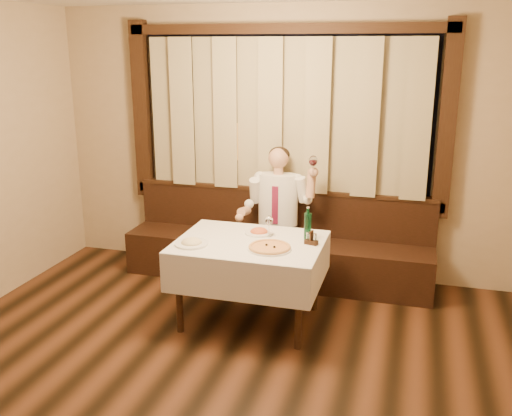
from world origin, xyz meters
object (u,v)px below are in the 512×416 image
(banquette, at_px, (277,250))
(seated_man, at_px, (277,206))
(pasta_cream, at_px, (192,240))
(cruet_caddy, at_px, (311,240))
(green_bottle, at_px, (308,226))
(pasta_red, at_px, (259,230))
(pizza, at_px, (270,247))
(dining_table, at_px, (250,252))

(banquette, height_order, seated_man, seated_man)
(pasta_cream, bearing_deg, seated_man, 68.27)
(banquette, bearing_deg, cruet_caddy, -61.07)
(cruet_caddy, bearing_deg, green_bottle, 129.98)
(pasta_red, xyz_separation_m, seated_man, (-0.01, 0.71, 0.03))
(pasta_cream, bearing_deg, green_bottle, 24.14)
(pizza, distance_m, pasta_cream, 0.67)
(green_bottle, bearing_deg, pizza, -126.82)
(cruet_caddy, bearing_deg, pasta_cream, -148.35)
(pasta_red, bearing_deg, cruet_caddy, -17.27)
(banquette, xyz_separation_m, green_bottle, (0.47, -0.84, 0.57))
(pizza, distance_m, seated_man, 1.11)
(pizza, bearing_deg, green_bottle, 53.18)
(pizza, bearing_deg, banquette, 100.55)
(pizza, bearing_deg, pasta_cream, -173.67)
(pizza, height_order, seated_man, seated_man)
(pasta_red, bearing_deg, banquette, 91.57)
(dining_table, height_order, pasta_cream, pasta_cream)
(pizza, relative_size, pasta_cream, 1.28)
(green_bottle, relative_size, cruet_caddy, 2.41)
(green_bottle, height_order, seated_man, seated_man)
(pasta_cream, bearing_deg, pizza, 6.33)
(pizza, bearing_deg, pasta_red, 117.76)
(banquette, relative_size, green_bottle, 10.90)
(dining_table, height_order, cruet_caddy, cruet_caddy)
(pasta_cream, xyz_separation_m, seated_man, (0.46, 1.16, 0.02))
(banquette, bearing_deg, dining_table, -90.00)
(banquette, xyz_separation_m, dining_table, (0.00, -1.02, 0.34))
(banquette, height_order, dining_table, banquette)
(pizza, xyz_separation_m, pasta_cream, (-0.67, -0.07, 0.02))
(pasta_red, bearing_deg, seated_man, 90.81)
(pizza, relative_size, pasta_red, 1.43)
(dining_table, distance_m, green_bottle, 0.56)
(pasta_cream, height_order, green_bottle, green_bottle)
(pasta_red, height_order, pasta_cream, pasta_cream)
(dining_table, relative_size, pizza, 3.42)
(pasta_red, relative_size, pasta_cream, 0.90)
(cruet_caddy, bearing_deg, pizza, -130.09)
(pizza, relative_size, seated_man, 0.26)
(pizza, relative_size, cruet_caddy, 3.04)
(pasta_red, distance_m, seated_man, 0.71)
(dining_table, bearing_deg, banquette, 90.00)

